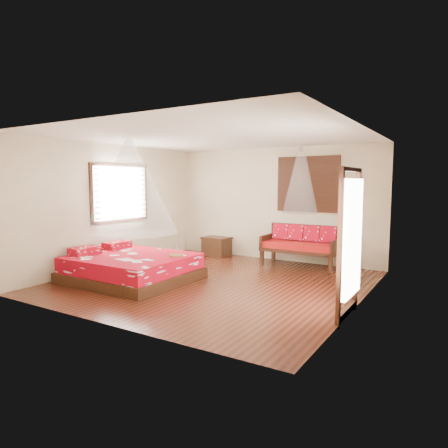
{
  "coord_description": "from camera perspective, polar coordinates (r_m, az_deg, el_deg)",
  "views": [
    {
      "loc": [
        4.17,
        -6.43,
        1.95
      ],
      "look_at": [
        0.18,
        0.06,
        1.15
      ],
      "focal_mm": 32.0,
      "sensor_mm": 36.0,
      "label": 1
    }
  ],
  "objects": [
    {
      "name": "window_left",
      "position": [
        9.56,
        -14.54,
        4.31
      ],
      "size": [
        0.1,
        1.74,
        1.34
      ],
      "color": "black",
      "rests_on": "wall_left"
    },
    {
      "name": "storage_chest",
      "position": [
        10.68,
        -1.06,
        -3.16
      ],
      "size": [
        0.75,
        0.58,
        0.49
      ],
      "rotation": [
        0.0,
        0.0,
        -0.08
      ],
      "color": "black",
      "rests_on": "floor"
    },
    {
      "name": "wine_tray",
      "position": [
        7.92,
        -6.9,
        -4.13
      ],
      "size": [
        0.29,
        0.29,
        0.23
      ],
      "rotation": [
        0.0,
        0.0,
        0.17
      ],
      "color": "brown",
      "rests_on": "bed"
    },
    {
      "name": "room",
      "position": [
        7.69,
        -1.41,
        1.89
      ],
      "size": [
        5.54,
        5.54,
        2.84
      ],
      "color": "black",
      "rests_on": "ground"
    },
    {
      "name": "bed",
      "position": [
        8.24,
        -13.11,
        -6.04
      ],
      "size": [
        2.28,
        2.06,
        0.65
      ],
      "rotation": [
        0.0,
        0.0,
        0.0
      ],
      "color": "black",
      "rests_on": "floor"
    },
    {
      "name": "mosquito_net_main",
      "position": [
        8.05,
        -13.27,
        5.12
      ],
      "size": [
        1.83,
        1.83,
        1.8
      ],
      "primitive_type": "cone",
      "color": "silver",
      "rests_on": "ceiling"
    },
    {
      "name": "glazed_door",
      "position": [
        6.08,
        17.38,
        -2.62
      ],
      "size": [
        0.08,
        1.02,
        2.16
      ],
      "color": "black",
      "rests_on": "floor"
    },
    {
      "name": "mosquito_net_daybed",
      "position": [
        9.28,
        10.9,
        6.2
      ],
      "size": [
        0.8,
        0.8,
        1.5
      ],
      "primitive_type": "cone",
      "color": "silver",
      "rests_on": "ceiling"
    },
    {
      "name": "shutter_panel",
      "position": [
        9.72,
        11.86,
        5.57
      ],
      "size": [
        1.52,
        0.06,
        1.32
      ],
      "color": "black",
      "rests_on": "wall_back"
    },
    {
      "name": "daybed",
      "position": [
        9.51,
        11.0,
        -2.76
      ],
      "size": [
        1.76,
        0.78,
        0.94
      ],
      "color": "black",
      "rests_on": "floor"
    }
  ]
}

